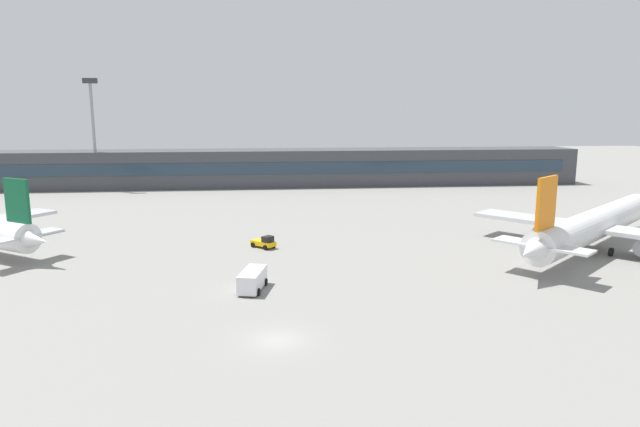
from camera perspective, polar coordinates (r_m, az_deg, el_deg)
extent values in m
plane|color=gray|center=(84.61, -5.21, -2.10)|extent=(400.00, 400.00, 0.00)
cube|color=#3F4247|center=(139.15, -5.58, 4.72)|extent=(157.05, 12.00, 9.00)
cube|color=#263847|center=(133.09, -5.56, 4.65)|extent=(149.20, 0.16, 2.80)
cylinder|color=silver|center=(82.85, 26.57, -0.97)|extent=(31.84, 27.90, 4.05)
cone|color=silver|center=(102.87, 30.08, 0.76)|extent=(5.88, 5.81, 3.84)
cone|color=silver|center=(63.63, 20.94, -3.72)|extent=(4.92, 4.78, 2.83)
cube|color=orange|center=(65.61, 22.32, 1.01)|extent=(3.82, 3.33, 5.86)
cube|color=silver|center=(66.20, 21.94, -3.07)|extent=(9.17, 10.05, 0.26)
cube|color=silver|center=(81.90, 26.33, -1.29)|extent=(24.58, 27.66, 0.53)
cylinder|color=gray|center=(84.23, 22.12, -1.72)|extent=(3.98, 3.83, 2.13)
cylinder|color=black|center=(96.11, 28.83, -1.53)|extent=(1.09, 1.01, 1.07)
cylinder|color=black|center=(80.69, 27.82, -3.52)|extent=(1.09, 1.01, 1.07)
cylinder|color=black|center=(82.28, 24.12, -2.97)|extent=(1.09, 1.01, 1.07)
cone|color=white|center=(74.23, -27.22, -2.46)|extent=(4.54, 4.24, 2.61)
cube|color=#0C5933|center=(75.87, -28.79, 1.16)|extent=(3.77, 2.70, 5.39)
cube|color=silver|center=(76.36, -28.38, -2.08)|extent=(7.74, 9.66, 0.24)
cube|color=#F2B20C|center=(75.98, -5.88, -3.06)|extent=(3.58, 3.63, 0.60)
cube|color=black|center=(75.20, -5.41, -2.68)|extent=(1.77, 1.76, 0.90)
cylinder|color=black|center=(74.69, -5.66, -3.53)|extent=(0.67, 0.68, 0.70)
cylinder|color=black|center=(75.75, -4.82, -3.31)|extent=(0.67, 0.68, 0.70)
cylinder|color=black|center=(76.38, -6.93, -3.24)|extent=(0.67, 0.68, 0.70)
cylinder|color=black|center=(77.42, -6.09, -3.03)|extent=(0.67, 0.68, 0.70)
cube|color=white|center=(58.39, -6.99, -6.77)|extent=(3.14, 5.52, 1.90)
cube|color=#1E2633|center=(60.10, -6.54, -5.76)|extent=(1.89, 0.59, 0.70)
cylinder|color=black|center=(59.95, -5.63, -7.03)|extent=(0.45, 0.80, 0.76)
cylinder|color=black|center=(60.43, -7.53, -6.93)|extent=(0.45, 0.80, 0.76)
cylinder|color=black|center=(56.81, -6.40, -8.05)|extent=(0.45, 0.80, 0.76)
cylinder|color=black|center=(57.31, -8.40, -7.93)|extent=(0.45, 0.80, 0.76)
cylinder|color=gray|center=(139.54, -22.29, 7.24)|extent=(0.70, 0.70, 24.66)
cube|color=#333338|center=(139.58, -22.66, 12.53)|extent=(3.20, 0.80, 1.20)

